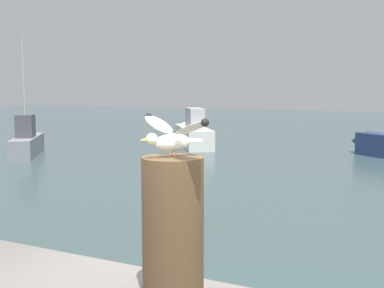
{
  "coord_description": "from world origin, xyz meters",
  "views": [
    {
      "loc": [
        1.38,
        -2.74,
        2.73
      ],
      "look_at": [
        0.06,
        -0.08,
        2.39
      ],
      "focal_mm": 45.43,
      "sensor_mm": 36.0,
      "label": 1
    }
  ],
  "objects_px": {
    "seagull": "(172,135)",
    "boat_grey": "(28,141)",
    "boat_white": "(192,133)",
    "channel_buoy": "(188,202)",
    "mooring_post": "(173,228)"
  },
  "relations": [
    {
      "from": "seagull",
      "to": "boat_grey",
      "type": "height_order",
      "value": "boat_grey"
    },
    {
      "from": "mooring_post",
      "to": "seagull",
      "type": "bearing_deg",
      "value": -122.0
    },
    {
      "from": "mooring_post",
      "to": "seagull",
      "type": "xyz_separation_m",
      "value": [
        -0.0,
        -0.0,
        0.54
      ]
    },
    {
      "from": "seagull",
      "to": "boat_grey",
      "type": "bearing_deg",
      "value": 137.6
    },
    {
      "from": "boat_white",
      "to": "channel_buoy",
      "type": "xyz_separation_m",
      "value": [
        6.22,
        -12.71,
        -0.12
      ]
    },
    {
      "from": "mooring_post",
      "to": "boat_white",
      "type": "distance_m",
      "value": 20.95
    },
    {
      "from": "mooring_post",
      "to": "channel_buoy",
      "type": "bearing_deg",
      "value": 116.21
    },
    {
      "from": "seagull",
      "to": "channel_buoy",
      "type": "relative_size",
      "value": 0.47
    },
    {
      "from": "mooring_post",
      "to": "seagull",
      "type": "height_order",
      "value": "seagull"
    },
    {
      "from": "boat_white",
      "to": "channel_buoy",
      "type": "relative_size",
      "value": 4.01
    },
    {
      "from": "seagull",
      "to": "boat_grey",
      "type": "relative_size",
      "value": 0.13
    },
    {
      "from": "mooring_post",
      "to": "seagull",
      "type": "distance_m",
      "value": 0.54
    },
    {
      "from": "boat_grey",
      "to": "channel_buoy",
      "type": "height_order",
      "value": "boat_grey"
    },
    {
      "from": "boat_grey",
      "to": "seagull",
      "type": "bearing_deg",
      "value": -42.4
    },
    {
      "from": "boat_white",
      "to": "seagull",
      "type": "bearing_deg",
      "value": -63.9
    }
  ]
}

